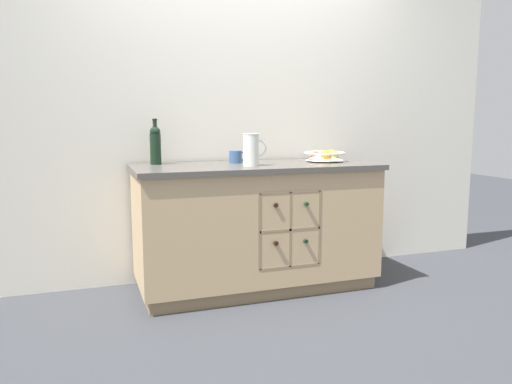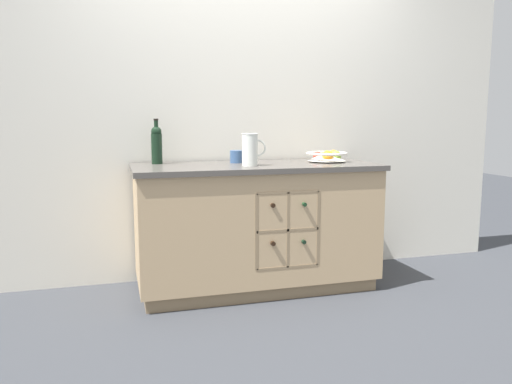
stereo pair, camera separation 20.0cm
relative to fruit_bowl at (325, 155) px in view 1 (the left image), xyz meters
The scene contains 7 objects.
ground_plane 1.08m from the fruit_bowl, behind, with size 14.00×14.00×0.00m, color #383A3F.
back_wall 0.75m from the fruit_bowl, 146.30° to the left, with size 4.40×0.06×2.55m, color silver.
kitchen_island 0.73m from the fruit_bowl, behind, with size 1.68×0.70×0.88m.
fruit_bowl is the anchor object (origin of this frame).
white_pitcher 0.64m from the fruit_bowl, 167.26° to the right, with size 0.17×0.11×0.22m.
ceramic_mug 0.66m from the fruit_bowl, behind, with size 0.13×0.09×0.09m.
standing_wine_bottle 1.22m from the fruit_bowl, behind, with size 0.08×0.08×0.31m.
Camera 1 is at (-1.14, -3.24, 1.19)m, focal length 35.00 mm.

